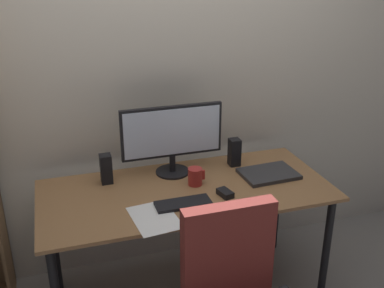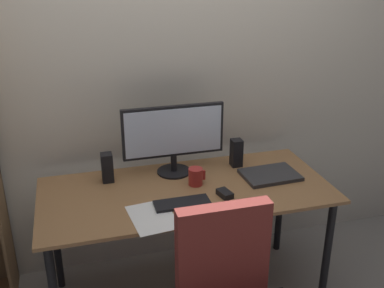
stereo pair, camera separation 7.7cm
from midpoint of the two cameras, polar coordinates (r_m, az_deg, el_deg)
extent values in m
cube|color=beige|center=(2.83, -4.72, 9.41)|extent=(6.40, 0.10, 2.60)
cube|color=olive|center=(2.55, -1.57, -5.82)|extent=(1.60, 0.72, 0.02)
cylinder|color=black|center=(2.79, 15.55, -12.96)|extent=(0.04, 0.04, 0.72)
cylinder|color=black|center=(2.92, -17.60, -11.35)|extent=(0.04, 0.04, 0.72)
cylinder|color=black|center=(3.22, 9.85, -7.21)|extent=(0.04, 0.04, 0.72)
cylinder|color=black|center=(2.73, -3.24, -3.46)|extent=(0.20, 0.20, 0.01)
cylinder|color=black|center=(2.70, -3.27, -2.39)|extent=(0.04, 0.04, 0.10)
cube|color=black|center=(2.62, -3.36, 1.59)|extent=(0.59, 0.03, 0.30)
cube|color=silver|center=(2.61, -3.28, 1.48)|extent=(0.56, 0.01, 0.27)
cube|color=black|center=(2.38, -2.04, -7.43)|extent=(0.29, 0.11, 0.02)
cube|color=black|center=(2.47, 3.26, -6.14)|extent=(0.08, 0.11, 0.03)
cylinder|color=#B72D28|center=(2.56, -0.47, -4.09)|extent=(0.08, 0.08, 0.10)
cube|color=#B72D28|center=(2.58, 0.55, -3.85)|extent=(0.02, 0.01, 0.06)
cube|color=#2D2D30|center=(2.72, 8.72, -3.68)|extent=(0.33, 0.24, 0.02)
cube|color=black|center=(2.62, -11.48, -3.06)|extent=(0.06, 0.07, 0.17)
cube|color=black|center=(2.79, 4.52, -1.03)|extent=(0.06, 0.07, 0.17)
cube|color=white|center=(2.29, -5.66, -9.13)|extent=(0.24, 0.32, 0.00)
cube|color=maroon|center=(2.00, 3.35, -14.09)|extent=(0.40, 0.07, 0.52)
camera|label=1|loc=(0.04, -90.91, -0.38)|focal=42.81mm
camera|label=2|loc=(0.04, 89.09, 0.38)|focal=42.81mm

